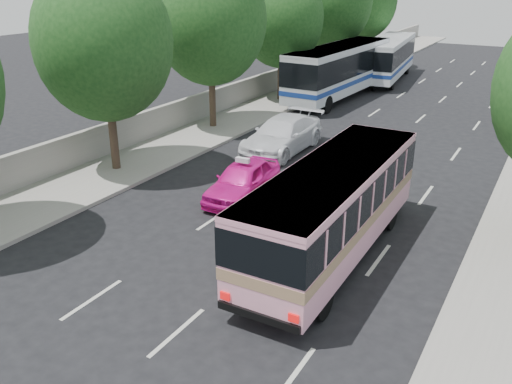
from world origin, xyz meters
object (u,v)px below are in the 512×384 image
Objects in this scene: white_pickup at (282,135)px; tour_coach_front at (340,67)px; pink_bus at (334,201)px; pink_taxi at (243,180)px; tour_coach_rear at (389,55)px.

white_pickup is 0.47× the size of tour_coach_front.
pink_bus is 2.17× the size of pink_taxi.
white_pickup is (-1.38, 6.02, 0.09)m from pink_taxi.
tour_coach_front is (-3.43, 18.53, 1.43)m from pink_taxi.
pink_taxi is at bearing -91.40° from tour_coach_rear.
pink_taxi is 0.36× the size of tour_coach_front.
pink_taxi is 6.17m from white_pickup.
tour_coach_front reaches higher than pink_bus.
tour_coach_rear reaches higher than pink_taxi.
pink_bus is 0.84× the size of tour_coach_rear.
tour_coach_front reaches higher than tour_coach_rear.
pink_taxi is at bearing -76.88° from tour_coach_front.
pink_bus is 30.44m from tour_coach_rear.
tour_coach_rear is (0.93, 8.39, -0.19)m from tour_coach_front.
tour_coach_front is at bearing 99.57° from white_pickup.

